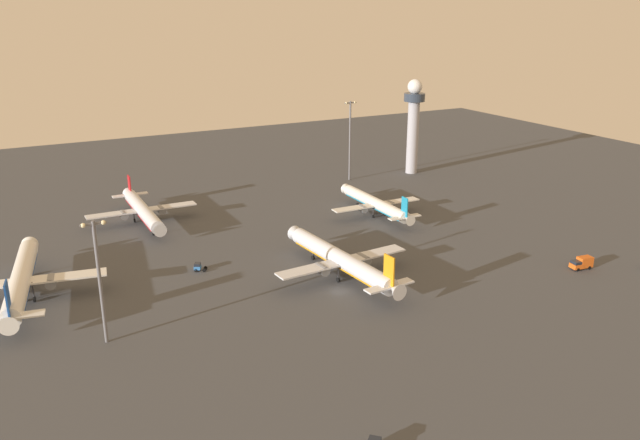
# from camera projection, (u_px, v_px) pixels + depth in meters

# --- Properties ---
(ground_plane) EXTENTS (416.00, 416.00, 0.00)m
(ground_plane) POSITION_uv_depth(u_px,v_px,m) (339.00, 291.00, 149.18)
(ground_plane) COLOR #424449
(control_tower) EXTENTS (8.00, 8.00, 36.36)m
(control_tower) POSITION_uv_depth(u_px,v_px,m) (413.00, 119.00, 248.50)
(control_tower) COLOR #A8A8B2
(control_tower) RESTS_ON ground
(airplane_near_gate) EXTENTS (35.40, 45.45, 11.65)m
(airplane_near_gate) POSITION_uv_depth(u_px,v_px,m) (342.00, 260.00, 155.82)
(airplane_near_gate) COLOR silver
(airplane_near_gate) RESTS_ON ground
(airplane_far_stand) EXTENTS (36.84, 47.13, 12.12)m
(airplane_far_stand) POSITION_uv_depth(u_px,v_px,m) (21.00, 280.00, 143.88)
(airplane_far_stand) COLOR silver
(airplane_far_stand) RESTS_ON ground
(airplane_mid_apron) EXTENTS (30.10, 38.73, 9.95)m
(airplane_mid_apron) POSITION_uv_depth(u_px,v_px,m) (376.00, 204.00, 202.16)
(airplane_mid_apron) COLOR silver
(airplane_mid_apron) RESTS_ON ground
(airplane_terminal_side) EXTENTS (32.85, 42.28, 10.87)m
(airplane_terminal_side) POSITION_uv_depth(u_px,v_px,m) (143.00, 210.00, 194.79)
(airplane_terminal_side) COLOR silver
(airplane_terminal_side) RESTS_ON ground
(pushback_tug) EXTENTS (3.56, 3.07, 2.05)m
(pushback_tug) POSITION_uv_depth(u_px,v_px,m) (198.00, 267.00, 160.54)
(pushback_tug) COLOR #3372BF
(pushback_tug) RESTS_ON ground
(catering_truck) EXTENTS (5.90, 3.03, 3.05)m
(catering_truck) POSITION_uv_depth(u_px,v_px,m) (582.00, 263.00, 161.60)
(catering_truck) COLOR #D85919
(catering_truck) RESTS_ON ground
(apron_light_central) EXTENTS (4.80, 0.90, 29.61)m
(apron_light_central) POSITION_uv_depth(u_px,v_px,m) (350.00, 136.00, 239.50)
(apron_light_central) COLOR slate
(apron_light_central) RESTS_ON ground
(apron_light_west) EXTENTS (4.80, 0.90, 25.06)m
(apron_light_west) POSITION_uv_depth(u_px,v_px,m) (99.00, 274.00, 122.40)
(apron_light_west) COLOR slate
(apron_light_west) RESTS_ON ground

